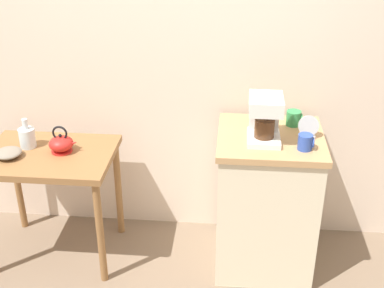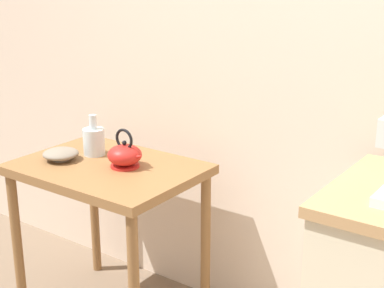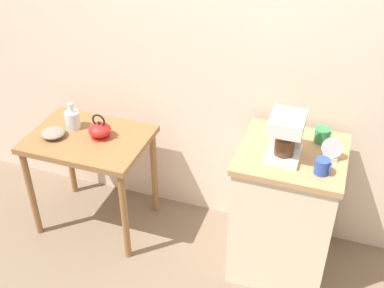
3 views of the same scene
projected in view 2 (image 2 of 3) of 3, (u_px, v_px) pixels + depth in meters
name	position (u px, v px, depth m)	size (l,w,h in m)	color
back_wall	(338.00, 6.00, 2.14)	(4.40, 0.10, 2.80)	beige
wooden_table	(109.00, 188.00, 2.48)	(0.77, 0.56, 0.73)	olive
bowl_stoneware	(61.00, 154.00, 2.50)	(0.16, 0.16, 0.05)	gray
teakettle	(125.00, 155.00, 2.41)	(0.18, 0.14, 0.17)	red
glass_carafe_vase	(94.00, 141.00, 2.56)	(0.10, 0.10, 0.18)	silver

